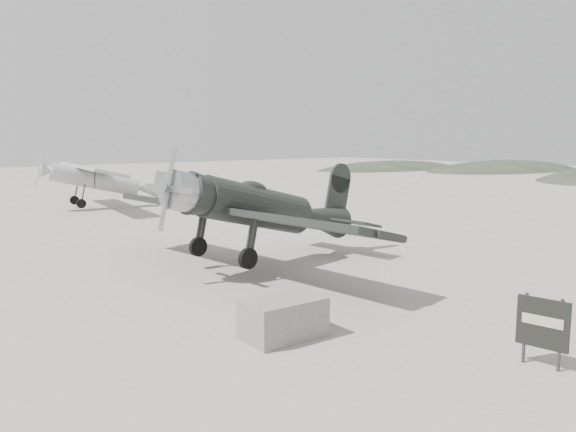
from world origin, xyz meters
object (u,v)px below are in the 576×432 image
(highwing_monoplane, at_px, (101,177))
(equipment_block, at_px, (283,318))
(sign_board, at_px, (543,325))
(lowwing_monoplane, at_px, (263,209))

(highwing_monoplane, height_order, equipment_block, highwing_monoplane)
(highwing_monoplane, bearing_deg, sign_board, -86.80)
(lowwing_monoplane, bearing_deg, equipment_block, -128.29)
(lowwing_monoplane, distance_m, equipment_block, 7.11)
(sign_board, bearing_deg, lowwing_monoplane, 75.33)
(lowwing_monoplane, distance_m, sign_board, 10.26)
(highwing_monoplane, height_order, sign_board, highwing_monoplane)
(highwing_monoplane, relative_size, equipment_block, 6.37)
(lowwing_monoplane, height_order, highwing_monoplane, lowwing_monoplane)
(lowwing_monoplane, relative_size, equipment_block, 6.66)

